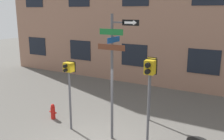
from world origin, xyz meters
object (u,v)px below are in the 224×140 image
Objects in this scene: pedestrian_signal_left at (69,77)px; fire_hydrant at (53,112)px; street_sign_pole at (114,66)px; pedestrian_signal_right at (149,79)px; pedestrian_signal_across at (150,72)px.

pedestrian_signal_left is 4.02× the size of fire_hydrant.
street_sign_pole is 1.46× the size of pedestrian_signal_right.
pedestrian_signal_right is at bearing -70.50° from pedestrian_signal_across.
pedestrian_signal_right is (1.20, 0.11, -0.31)m from street_sign_pole.
fire_hydrant is (-3.00, 0.24, -2.30)m from street_sign_pole.
street_sign_pole is 2.19m from pedestrian_signal_across.
street_sign_pole is 1.65× the size of pedestrian_signal_across.
pedestrian_signal_left is 2.99m from pedestrian_signal_right.
street_sign_pole is at bearing 4.09° from pedestrian_signal_left.
pedestrian_signal_across reaches higher than fire_hydrant.
pedestrian_signal_right is 4.53× the size of fire_hydrant.
pedestrian_signal_across is at bearing 43.60° from pedestrian_signal_left.
pedestrian_signal_across is 4.31m from fire_hydrant.
fire_hydrant is (-1.22, 0.36, -1.72)m from pedestrian_signal_left.
pedestrian_signal_left is 3.16m from pedestrian_signal_across.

